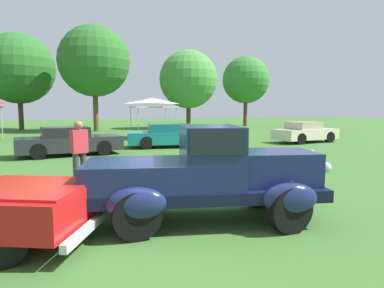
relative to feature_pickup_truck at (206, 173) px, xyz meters
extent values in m
plane|color=#386628|center=(-0.55, 0.14, -0.86)|extent=(120.00, 120.00, 0.00)
cube|color=black|center=(-0.04, 0.01, -0.30)|extent=(4.31, 2.38, 0.20)
cube|color=navy|center=(1.15, -0.28, 0.08)|extent=(1.73, 1.42, 0.60)
ellipsoid|color=silver|center=(1.90, -0.47, 0.06)|extent=(0.28, 0.54, 0.68)
cube|color=navy|center=(0.07, -0.02, 0.32)|extent=(1.28, 1.57, 1.04)
cube|color=black|center=(0.07, -0.02, 0.62)|extent=(1.20, 1.58, 0.40)
cube|color=navy|center=(-1.16, 0.29, 0.00)|extent=(2.06, 1.79, 0.48)
ellipsoid|color=navy|center=(1.39, 0.40, -0.30)|extent=(0.98, 0.57, 0.52)
ellipsoid|color=navy|center=(1.04, -1.00, -0.30)|extent=(0.98, 0.57, 0.52)
ellipsoid|color=navy|center=(-0.98, 0.99, -0.30)|extent=(0.98, 0.57, 0.52)
ellipsoid|color=navy|center=(-1.33, -0.42, -0.30)|extent=(0.98, 0.57, 0.52)
sphere|color=silver|center=(2.05, -0.05, 0.14)|extent=(0.18, 0.18, 0.18)
sphere|color=silver|center=(1.84, -0.91, 0.14)|extent=(0.18, 0.18, 0.18)
cylinder|color=black|center=(1.39, 0.40, -0.48)|extent=(0.76, 0.24, 0.76)
cylinder|color=black|center=(1.04, -1.00, -0.48)|extent=(0.76, 0.24, 0.76)
cylinder|color=black|center=(-0.98, 0.99, -0.48)|extent=(0.76, 0.24, 0.76)
cylinder|color=black|center=(-1.33, -0.42, -0.48)|extent=(0.76, 0.24, 0.76)
cube|color=red|center=(-2.86, 0.04, -0.09)|extent=(2.14, 2.04, 0.20)
cube|color=silver|center=(-2.01, -0.38, -0.58)|extent=(0.82, 1.52, 0.12)
cylinder|color=black|center=(-2.42, 0.69, -0.53)|extent=(0.66, 0.20, 0.66)
cylinder|color=black|center=(-3.11, -0.70, -0.53)|extent=(0.66, 0.20, 0.66)
cube|color=#28282D|center=(-2.13, 9.88, -0.36)|extent=(4.45, 2.20, 0.60)
cube|color=black|center=(-2.30, 9.86, 0.14)|extent=(2.05, 1.67, 0.44)
cylinder|color=black|center=(-0.76, 9.28, -0.54)|extent=(0.64, 0.22, 0.64)
cylinder|color=black|center=(-3.31, 8.96, -0.54)|extent=(0.64, 0.22, 0.64)
cube|color=teal|center=(2.89, 11.24, -0.36)|extent=(4.75, 2.40, 0.60)
cube|color=#146A6E|center=(2.72, 11.27, 0.14)|extent=(2.20, 1.75, 0.44)
cylinder|color=black|center=(4.11, 10.26, -0.54)|extent=(0.64, 0.22, 0.64)
cylinder|color=black|center=(1.43, 10.70, -0.54)|extent=(0.64, 0.22, 0.64)
cube|color=beige|center=(11.07, 10.71, -0.36)|extent=(4.11, 2.18, 0.60)
cube|color=#B3AB8E|center=(10.91, 10.69, 0.14)|extent=(1.90, 1.66, 0.44)
cylinder|color=black|center=(12.33, 10.10, -0.54)|extent=(0.64, 0.22, 0.64)
cylinder|color=black|center=(10.00, 9.79, -0.54)|extent=(0.64, 0.22, 0.64)
cylinder|color=#383838|center=(-1.88, 3.72, -0.43)|extent=(0.16, 0.16, 0.86)
cylinder|color=#383838|center=(-2.07, 3.65, -0.43)|extent=(0.16, 0.16, 0.86)
cube|color=#D1333D|center=(-1.98, 3.68, 0.30)|extent=(0.46, 0.37, 0.60)
sphere|color=#936B4C|center=(-1.98, 3.68, 0.72)|extent=(0.22, 0.22, 0.22)
cylinder|color=#B7B7BC|center=(-6.14, 19.38, 0.16)|extent=(0.05, 0.05, 2.05)
cylinder|color=#B7B7BC|center=(4.53, 17.90, 0.16)|extent=(0.05, 0.05, 2.05)
cylinder|color=#B7B7BC|center=(4.53, 15.38, 0.16)|extent=(0.05, 0.05, 2.05)
cylinder|color=#B7B7BC|center=(2.01, 17.90, 0.16)|extent=(0.05, 0.05, 2.05)
cylinder|color=#B7B7BC|center=(2.01, 15.38, 0.16)|extent=(0.05, 0.05, 2.05)
cube|color=silver|center=(3.27, 16.64, 1.24)|extent=(2.80, 2.80, 0.10)
pyramid|color=silver|center=(3.27, 16.64, 1.66)|extent=(2.74, 2.74, 0.38)
cylinder|color=#47331E|center=(-6.12, 29.71, 1.09)|extent=(0.44, 0.44, 3.90)
sphere|color=#286623|center=(-6.12, 29.71, 4.83)|extent=(6.50, 6.50, 6.50)
cylinder|color=brown|center=(0.29, 25.27, 1.35)|extent=(0.44, 0.44, 4.42)
sphere|color=#286623|center=(0.29, 25.27, 5.25)|extent=(6.17, 6.17, 6.17)
cylinder|color=#47331E|center=(9.46, 26.40, 0.80)|extent=(0.44, 0.44, 3.33)
sphere|color=#428938|center=(9.46, 26.40, 4.07)|extent=(5.82, 5.82, 5.82)
cylinder|color=brown|center=(17.33, 28.65, 1.04)|extent=(0.44, 0.44, 3.81)
sphere|color=#337A2D|center=(17.33, 28.65, 4.43)|extent=(5.37, 5.37, 5.37)
camera|label=1|loc=(-2.30, -5.32, 1.14)|focal=31.12mm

